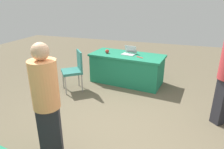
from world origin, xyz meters
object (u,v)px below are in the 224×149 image
Objects in this scene: laptop_silver at (129,53)px; yarn_ball at (107,51)px; scissors_red at (140,57)px; table_foreground at (127,68)px; person_attendee_browsing at (46,99)px; chair_near_front at (75,68)px.

laptop_silver is 3.61× the size of yarn_ball.
yarn_ball is at bearing -157.55° from scissors_red.
scissors_red is (-0.32, 0.20, -0.04)m from laptop_silver.
person_attendee_browsing is (0.27, 2.94, 0.53)m from table_foreground.
person_attendee_browsing is 2.86m from scissors_red.
yarn_ball is 0.88m from scissors_red.
table_foreground is at bearing 57.32° from person_attendee_browsing.
person_attendee_browsing is at bearing -73.12° from scissors_red.
table_foreground is at bearing 55.29° from laptop_silver.
person_attendee_browsing is at bearing 94.90° from yarn_ball.
chair_near_front is 0.99m from yarn_ball.
chair_near_front is 1.42m from laptop_silver.
chair_near_front is 2.25m from person_attendee_browsing.
scissors_red is (-0.63, -2.78, -0.15)m from person_attendee_browsing.
person_attendee_browsing reaches higher than yarn_ball.
yarn_ball is at bearing -71.98° from chair_near_front.
yarn_ball is at bearing 67.54° from person_attendee_browsing.
table_foreground is 0.41m from laptop_silver.
chair_near_front and laptop_silver have the same top height.
person_attendee_browsing is 4.47× the size of laptop_silver.
person_attendee_browsing is 2.91m from yarn_ball.
scissors_red is at bearing 158.77° from laptop_silver.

